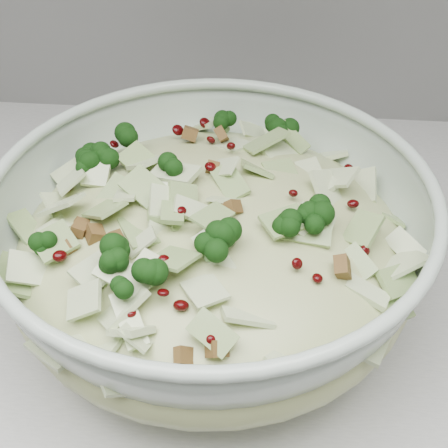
% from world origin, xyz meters
% --- Properties ---
extents(mixing_bowl, '(0.42, 0.42, 0.15)m').
position_xyz_m(mixing_bowl, '(-0.23, 1.60, 0.98)').
color(mixing_bowl, '#AFC0B0').
rests_on(mixing_bowl, counter).
extents(salad, '(0.41, 0.41, 0.15)m').
position_xyz_m(salad, '(-0.23, 1.60, 1.00)').
color(salad, '#B0B57C').
rests_on(salad, mixing_bowl).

